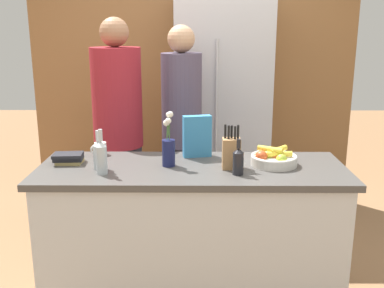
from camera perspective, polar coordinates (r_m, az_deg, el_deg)
kitchen_island at (r=2.90m, az=-0.01°, el=-11.70°), size 1.87×0.67×0.93m
back_wall_wood at (r=4.39m, az=0.15°, el=8.73°), size 3.07×0.12×2.60m
refrigerator at (r=4.09m, az=3.75°, el=4.10°), size 0.83×0.62×2.01m
fruit_bowl at (r=2.78m, az=10.29°, el=-1.80°), size 0.28×0.28×0.12m
knife_block at (r=2.67m, az=5.01°, el=-1.09°), size 0.11×0.09×0.27m
flower_vase at (r=2.71m, az=-3.00°, el=-0.44°), size 0.08×0.08×0.34m
cereal_box at (r=2.90m, az=0.65°, el=0.98°), size 0.19×0.10×0.27m
coffee_mug at (r=3.03m, az=-11.60°, el=-0.56°), size 0.10×0.09×0.08m
book_stack at (r=2.88m, az=-15.40°, el=-1.73°), size 0.19×0.14×0.06m
bottle_oil at (r=2.61m, az=-11.42°, el=-1.57°), size 0.06×0.06×0.26m
bottle_vinegar at (r=2.71m, az=-11.76°, el=-1.25°), size 0.07×0.07×0.23m
bottle_wine at (r=2.57m, az=5.89°, el=-2.11°), size 0.06×0.06×0.21m
person_at_sink at (r=3.43m, az=-9.35°, el=2.21°), size 0.37×0.37×1.82m
person_in_blue at (r=3.49m, az=-1.32°, el=2.36°), size 0.31×0.31×1.77m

